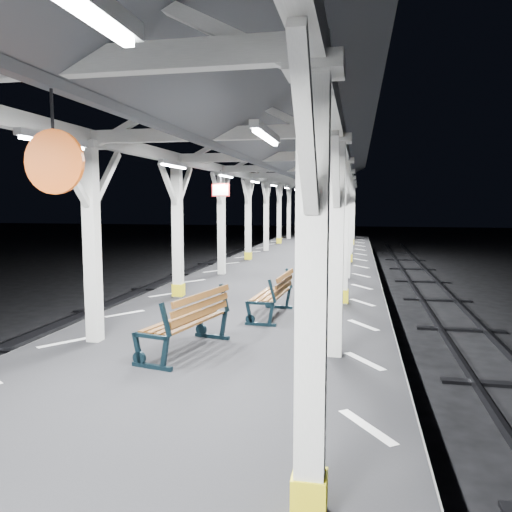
% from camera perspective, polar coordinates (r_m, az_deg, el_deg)
% --- Properties ---
extents(ground, '(120.00, 120.00, 0.00)m').
position_cam_1_polar(ground, '(10.35, -2.03, -12.64)').
color(ground, black).
rests_on(ground, ground).
extents(platform, '(6.00, 50.00, 1.00)m').
position_cam_1_polar(platform, '(10.20, -2.04, -9.98)').
color(platform, black).
rests_on(platform, ground).
extents(hazard_stripes_left, '(1.00, 48.00, 0.01)m').
position_cam_1_polar(hazard_stripes_left, '(10.89, -14.76, -6.39)').
color(hazard_stripes_left, silver).
rests_on(hazard_stripes_left, platform).
extents(hazard_stripes_right, '(1.00, 48.00, 0.01)m').
position_cam_1_polar(hazard_stripes_right, '(9.80, 12.14, -7.74)').
color(hazard_stripes_right, silver).
rests_on(hazard_stripes_right, platform).
extents(track_left, '(2.20, 60.00, 0.16)m').
position_cam_1_polar(track_left, '(12.44, -25.39, -9.61)').
color(track_left, '#2D2D33').
rests_on(track_left, ground).
extents(track_right, '(2.20, 60.00, 0.16)m').
position_cam_1_polar(track_right, '(10.41, 26.56, -12.73)').
color(track_right, '#2D2D33').
rests_on(track_right, ground).
extents(canopy, '(5.40, 49.00, 4.65)m').
position_cam_1_polar(canopy, '(9.85, -2.16, 13.29)').
color(canopy, silver).
rests_on(canopy, platform).
extents(bench_near, '(1.04, 1.90, 0.98)m').
position_cam_1_polar(bench_near, '(7.84, -7.50, -7.27)').
color(bench_near, black).
rests_on(bench_near, platform).
extents(bench_mid, '(0.73, 1.72, 0.91)m').
position_cam_1_polar(bench_mid, '(10.19, 2.20, -4.28)').
color(bench_mid, black).
rests_on(bench_mid, platform).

